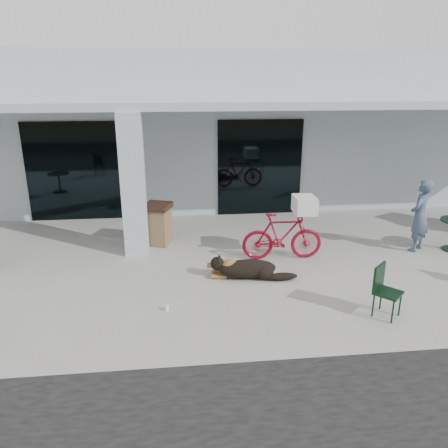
{
  "coord_description": "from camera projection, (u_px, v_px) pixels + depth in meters",
  "views": [
    {
      "loc": [
        -0.54,
        -7.1,
        3.79
      ],
      "look_at": [
        0.36,
        1.14,
        1.0
      ],
      "focal_mm": 35.0,
      "sensor_mm": 36.0,
      "label": 1
    }
  ],
  "objects": [
    {
      "name": "building",
      "position": [
        191.0,
        124.0,
        15.25
      ],
      "size": [
        22.0,
        7.0,
        4.5
      ],
      "primitive_type": "cube",
      "color": "silver",
      "rests_on": "ground"
    },
    {
      "name": "person",
      "position": [
        420.0,
        216.0,
        9.83
      ],
      "size": [
        0.72,
        0.7,
        1.66
      ],
      "primitive_type": "imported",
      "rotation": [
        0.0,
        0.0,
        3.86
      ],
      "color": "#414F6D",
      "rests_on": "ground"
    },
    {
      "name": "cup_near_dog",
      "position": [
        167.0,
        308.0,
        7.46
      ],
      "size": [
        0.09,
        0.09,
        0.09
      ],
      "primitive_type": "cylinder",
      "rotation": [
        0.0,
        0.0,
        -0.28
      ],
      "color": "white",
      "rests_on": "ground"
    },
    {
      "name": "trash_receptacle",
      "position": [
        158.0,
        224.0,
        10.33
      ],
      "size": [
        0.75,
        0.75,
        1.0
      ],
      "primitive_type": null,
      "rotation": [
        0.0,
        0.0,
        -0.34
      ],
      "color": "brown",
      "rests_on": "ground"
    },
    {
      "name": "dog",
      "position": [
        248.0,
        268.0,
        8.63
      ],
      "size": [
        1.37,
        0.65,
        0.44
      ],
      "primitive_type": null,
      "rotation": [
        0.0,
        0.0,
        -0.17
      ],
      "color": "black",
      "rests_on": "ground"
    },
    {
      "name": "cafe_chair_far_a",
      "position": [
        388.0,
        292.0,
        7.16
      ],
      "size": [
        0.59,
        0.59,
        0.89
      ],
      "primitive_type": null,
      "rotation": [
        0.0,
        0.0,
        0.75
      ],
      "color": "black",
      "rests_on": "ground"
    },
    {
      "name": "bicycle",
      "position": [
        282.0,
        236.0,
        9.45
      ],
      "size": [
        1.76,
        0.55,
        1.05
      ],
      "primitive_type": "imported",
      "rotation": [
        0.0,
        0.0,
        1.54
      ],
      "color": "maroon",
      "rests_on": "ground"
    },
    {
      "name": "ground",
      "position": [
        211.0,
        296.0,
        7.96
      ],
      "size": [
        80.0,
        80.0,
        0.0
      ],
      "primitive_type": "plane",
      "color": "#A6A49D",
      "rests_on": "ground"
    },
    {
      "name": "overhang",
      "position": [
        198.0,
        103.0,
        10.32
      ],
      "size": [
        22.0,
        2.8,
        0.18
      ],
      "primitive_type": "cube",
      "color": "silver",
      "rests_on": "column"
    },
    {
      "name": "laundry_basket",
      "position": [
        305.0,
        205.0,
        9.26
      ],
      "size": [
        0.46,
        0.61,
        0.35
      ],
      "primitive_type": "cube",
      "rotation": [
        0.0,
        0.0,
        1.54
      ],
      "color": "white",
      "rests_on": "bicycle"
    },
    {
      "name": "column",
      "position": [
        133.0,
        186.0,
        9.47
      ],
      "size": [
        0.5,
        0.5,
        3.12
      ],
      "primitive_type": "cube",
      "color": "silver",
      "rests_on": "ground"
    },
    {
      "name": "storefront_glass_left",
      "position": [
        79.0,
        172.0,
        11.89
      ],
      "size": [
        2.8,
        0.06,
        2.7
      ],
      "primitive_type": "cube",
      "color": "black",
      "rests_on": "ground"
    },
    {
      "name": "storefront_glass_right",
      "position": [
        260.0,
        168.0,
        12.4
      ],
      "size": [
        2.4,
        0.06,
        2.7
      ],
      "primitive_type": "cube",
      "color": "black",
      "rests_on": "ground"
    }
  ]
}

